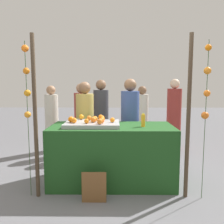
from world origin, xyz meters
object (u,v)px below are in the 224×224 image
orange_1 (102,120)px  chalkboard_sign (94,188)px  vendor_left (85,129)px  vendor_right (130,127)px  stall_counter (112,154)px  juice_bottle (143,120)px  orange_0 (93,120)px

orange_1 → chalkboard_sign: orange_1 is taller
vendor_left → vendor_right: bearing=3.3°
vendor_left → stall_counter: bearing=-51.4°
vendor_left → vendor_right: size_ratio=0.97×
juice_bottle → vendor_left: (-0.99, 0.70, -0.27)m
stall_counter → juice_bottle: 0.75m
orange_1 → juice_bottle: size_ratio=0.42×
orange_0 → orange_1: size_ratio=0.99×
orange_1 → chalkboard_sign: (-0.08, -0.52, -0.83)m
orange_0 → juice_bottle: (0.77, -0.02, -0.01)m
orange_0 → vendor_left: vendor_left is taller
orange_0 → vendor_left: 0.77m
stall_counter → vendor_left: size_ratio=1.19×
stall_counter → juice_bottle: bearing=-8.4°
orange_1 → vendor_right: bearing=58.5°
chalkboard_sign → vendor_left: bearing=102.1°
orange_1 → chalkboard_sign: bearing=-98.3°
stall_counter → vendor_left: 0.86m
stall_counter → orange_0: (-0.29, -0.05, 0.57)m
stall_counter → chalkboard_sign: stall_counter is taller
chalkboard_sign → vendor_left: (-0.27, 1.27, 0.55)m
juice_bottle → vendor_left: size_ratio=0.13×
stall_counter → vendor_left: (-0.51, 0.63, 0.29)m
orange_1 → chalkboard_sign: 0.99m
orange_0 → chalkboard_sign: size_ratio=0.20×
vendor_right → stall_counter: bearing=-115.9°
orange_0 → vendor_left: size_ratio=0.05×
juice_bottle → chalkboard_sign: juice_bottle is taller
stall_counter → orange_0: bearing=-170.6°
orange_0 → chalkboard_sign: (0.05, -0.59, -0.83)m
chalkboard_sign → vendor_right: size_ratio=0.26×
vendor_right → vendor_left: bearing=-176.7°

